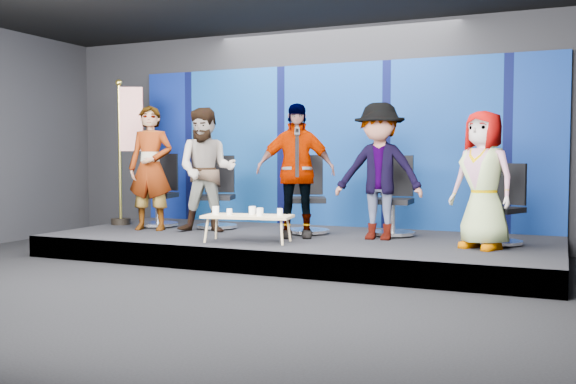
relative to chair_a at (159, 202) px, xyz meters
name	(u,v)px	position (x,y,z in m)	size (l,w,h in m)	color
ground	(208,291)	(2.51, -2.75, -0.68)	(10.00, 10.00, 0.00)	black
room_walls	(206,59)	(2.51, -2.75, 1.75)	(10.02, 8.02, 3.51)	black
riser	(298,246)	(2.51, -0.25, -0.53)	(7.00, 3.00, 0.30)	black
backdrop	(332,145)	(2.51, 1.20, 0.92)	(7.00, 0.08, 2.60)	#060D4E
chair_a	(159,202)	(0.00, 0.00, 0.00)	(0.78, 0.78, 1.16)	silver
panelist_a	(151,168)	(0.18, -0.48, 0.56)	(0.69, 0.45, 1.89)	black
chair_b	(217,204)	(1.00, 0.12, -0.01)	(0.81, 0.81, 1.13)	silver
panelist_b	(207,170)	(1.10, -0.38, 0.54)	(0.89, 0.70, 1.84)	black
chair_c	(307,208)	(2.52, 0.08, -0.01)	(0.85, 0.85, 1.14)	silver
panelist_c	(296,171)	(2.54, -0.42, 0.54)	(1.08, 0.45, 1.85)	black
chair_d	(394,209)	(3.74, 0.33, -0.01)	(0.66, 0.66, 1.14)	silver
panelist_d	(379,171)	(3.65, -0.17, 0.54)	(1.19, 0.68, 1.84)	black
chair_e	(502,218)	(5.24, -0.05, -0.04)	(0.78, 0.78, 1.03)	silver
panelist_e	(483,180)	(5.05, -0.51, 0.45)	(0.82, 0.53, 1.67)	black
coffee_table	(248,217)	(2.16, -1.12, -0.06)	(1.22, 0.68, 0.35)	#A3805F
mug_a	(216,210)	(1.71, -1.18, 0.03)	(0.09, 0.09, 0.11)	white
mug_b	(229,212)	(1.93, -1.20, 0.01)	(0.07, 0.07, 0.08)	white
mug_c	(252,210)	(2.17, -1.02, 0.03)	(0.09, 0.09, 0.11)	white
mug_d	(260,212)	(2.35, -1.16, 0.02)	(0.09, 0.09, 0.10)	white
mug_e	(280,212)	(2.55, -0.97, 0.02)	(0.07, 0.07, 0.09)	white
flag_stand	(127,148)	(-0.63, 0.01, 0.87)	(0.53, 0.33, 2.37)	black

